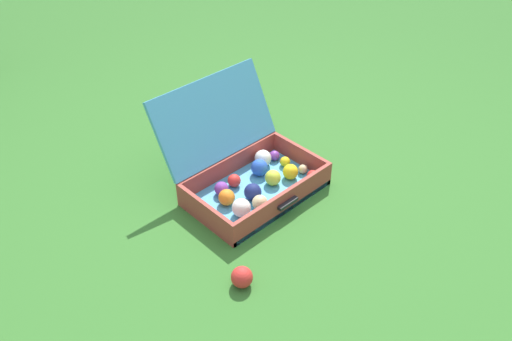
# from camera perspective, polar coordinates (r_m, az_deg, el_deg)

# --- Properties ---
(ground_plane) EXTENTS (16.00, 16.00, 0.00)m
(ground_plane) POSITION_cam_1_polar(r_m,az_deg,el_deg) (2.41, 1.48, -3.12)
(ground_plane) COLOR #336B28
(open_suitcase) EXTENTS (0.61, 0.58, 0.46)m
(open_suitcase) POSITION_cam_1_polar(r_m,az_deg,el_deg) (2.41, -0.99, 0.07)
(open_suitcase) COLOR #4799C6
(open_suitcase) RESTS_ON ground
(stray_ball_on_grass) EXTENTS (0.08, 0.08, 0.08)m
(stray_ball_on_grass) POSITION_cam_1_polar(r_m,az_deg,el_deg) (2.02, -1.53, -11.41)
(stray_ball_on_grass) COLOR red
(stray_ball_on_grass) RESTS_ON ground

